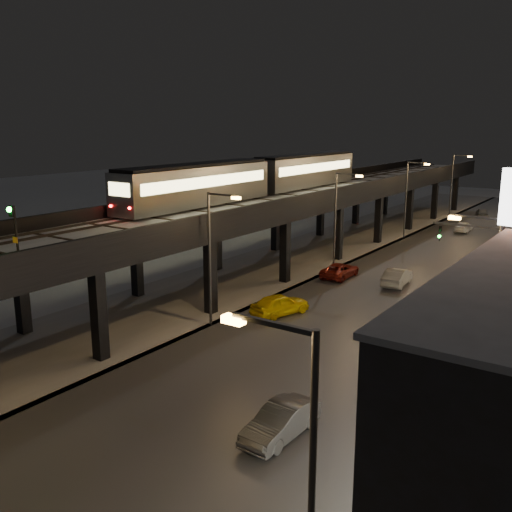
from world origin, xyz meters
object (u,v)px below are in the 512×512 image
Objects in this scene: car_taxi at (280,305)px; car_mid_dark at (463,227)px; rail_signal at (14,223)px; car_far_white at (482,213)px; car_onc_dark at (427,317)px; car_onc_white at (474,274)px; car_near_white at (397,277)px; car_onc_silver at (281,423)px; subway_train at (259,176)px; car_mid_silver at (340,271)px.

car_taxi is 39.92m from car_mid_dark.
rail_signal is 70.94m from car_far_white.
car_onc_dark is (7.48, -36.28, 0.06)m from car_mid_dark.
car_onc_white is at bearing 103.65° from car_mid_dark.
car_far_white is 0.78× the size of car_onc_dark.
car_near_white is (4.02, 11.94, -0.03)m from car_taxi.
rail_signal is 15.47m from car_onc_silver.
subway_train reaches higher than car_far_white.
subway_train reaches higher than car_onc_silver.
car_onc_dark is at bearing 57.00° from rail_signal.
car_onc_dark is at bearing 81.39° from car_far_white.
subway_train is 7.72× the size of car_mid_silver.
subway_train is 12.22× the size of rail_signal.
car_far_white is 36.96m from car_onc_white.
car_taxi is at bearing 70.73° from car_far_white.
car_mid_dark is 1.12× the size of car_far_white.
car_far_white is at bearing -89.53° from car_mid_dark.
car_mid_dark is at bearing 84.00° from rail_signal.
car_taxi is 10.03m from car_onc_dark.
car_near_white is at bearing 74.37° from rail_signal.
subway_train is at bearing 55.89° from car_far_white.
car_taxi is 19.24m from car_onc_white.
car_near_white reaches higher than car_onc_silver.
car_mid_silver is 1.08× the size of car_mid_dark.
car_taxi reaches higher than car_onc_dark.
car_far_white is (11.48, 40.37, -7.68)m from subway_train.
car_near_white is 0.97× the size of car_mid_silver.
car_near_white is 28.01m from car_mid_dark.
car_mid_silver is 11.40m from car_onc_white.
car_mid_dark is (6.00, 57.05, -8.05)m from rail_signal.
car_mid_silver is 13.04m from car_onc_dark.
car_mid_silver is at bearing 80.66° from car_mid_dark.
car_mid_silver is at bearing -169.09° from car_onc_white.
subway_train reaches higher than rail_signal.
car_onc_dark reaches higher than car_mid_dark.
car_onc_silver is (4.64, -25.56, -0.01)m from car_near_white.
car_taxi is 16.13m from car_onc_silver.
car_onc_silver is at bearing 94.36° from car_near_white.
car_far_white is at bearing 85.87° from rail_signal.
car_mid_silver reaches higher than car_mid_dark.
subway_train is 23.19m from car_onc_dark.
car_mid_dark reaches higher than car_onc_white.
car_near_white is 1.05× the size of car_mid_dark.
car_mid_silver is at bearing -7.68° from subway_train.
subway_train reaches higher than car_onc_dark.
car_taxi is (4.12, 17.18, -7.91)m from rail_signal.
car_taxi is 1.05× the size of car_mid_dark.
subway_train is 18.19m from car_taxi.
car_taxi is at bearing 76.50° from rail_signal.
subway_train is 42.66m from car_far_white.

